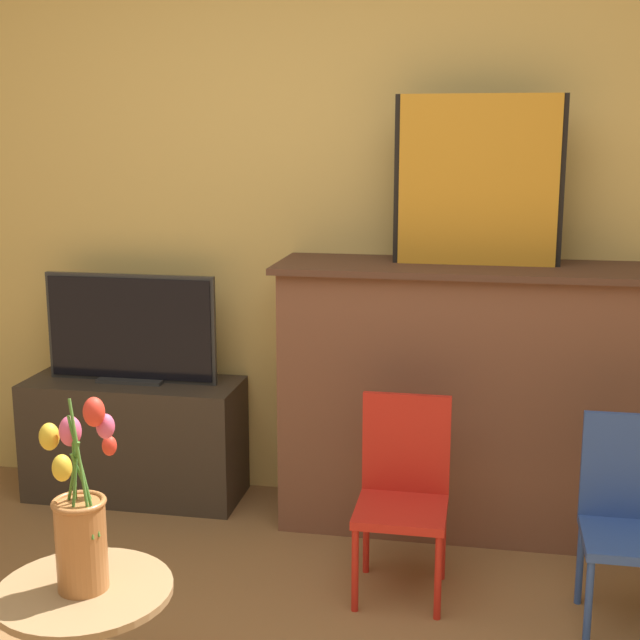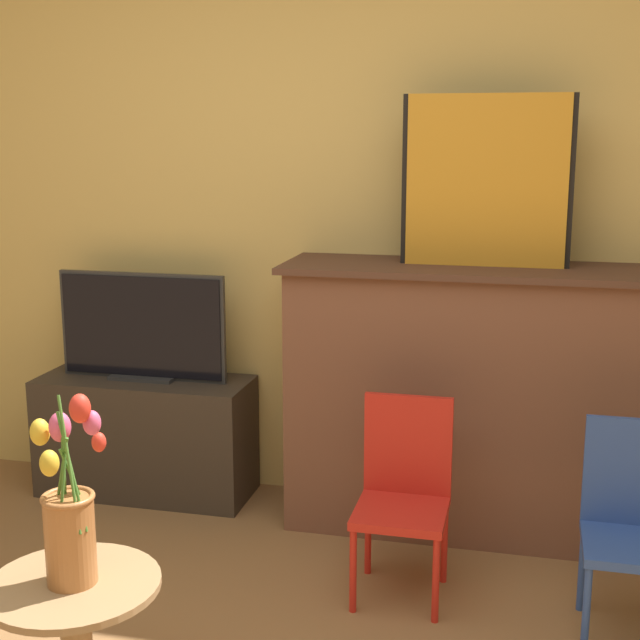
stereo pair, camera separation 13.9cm
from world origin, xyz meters
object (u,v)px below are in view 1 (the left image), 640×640
tv_monitor (131,330)px  vase_tulips (80,522)px  painting (478,181)px  chair_blue (631,513)px  chair_red (403,486)px

tv_monitor → vase_tulips: tv_monitor is taller
painting → tv_monitor: (-1.44, 0.02, -0.65)m
vase_tulips → tv_monitor: bearing=107.9°
painting → tv_monitor: bearing=179.2°
painting → chair_blue: bearing=-51.0°
painting → tv_monitor: 1.58m
painting → vase_tulips: bearing=-121.7°
painting → chair_blue: (0.53, -0.66, -1.02)m
painting → vase_tulips: size_ratio=1.21×
painting → vase_tulips: (-0.94, -1.52, -0.78)m
chair_red → vase_tulips: vase_tulips is taller
painting → chair_blue: painting is taller
tv_monitor → chair_blue: 2.12m
tv_monitor → chair_red: (1.23, -0.59, -0.37)m
painting → vase_tulips: painting is taller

